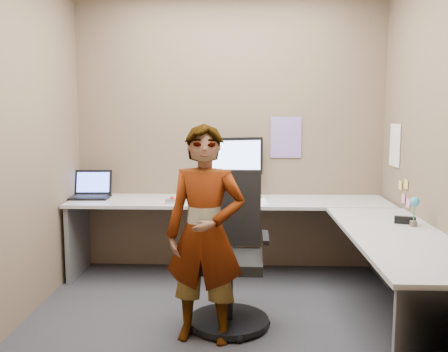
{
  "coord_description": "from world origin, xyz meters",
  "views": [
    {
      "loc": [
        0.12,
        -3.61,
        1.55
      ],
      "look_at": [
        -0.02,
        0.25,
        1.05
      ],
      "focal_mm": 40.0,
      "sensor_mm": 36.0,
      "label": 1
    }
  ],
  "objects_px": {
    "monitor": "(236,159)",
    "desk": "(280,230)",
    "office_chair": "(229,264)",
    "person": "(205,234)"
  },
  "relations": [
    {
      "from": "monitor",
      "to": "desk",
      "type": "bearing_deg",
      "value": -83.13
    },
    {
      "from": "office_chair",
      "to": "person",
      "type": "distance_m",
      "value": 0.42
    },
    {
      "from": "office_chair",
      "to": "desk",
      "type": "bearing_deg",
      "value": 50.84
    },
    {
      "from": "office_chair",
      "to": "monitor",
      "type": "bearing_deg",
      "value": 89.74
    },
    {
      "from": "person",
      "to": "office_chair",
      "type": "bearing_deg",
      "value": 68.6
    },
    {
      "from": "desk",
      "to": "monitor",
      "type": "xyz_separation_m",
      "value": [
        -0.37,
        0.73,
        0.51
      ]
    },
    {
      "from": "desk",
      "to": "monitor",
      "type": "bearing_deg",
      "value": 117.0
    },
    {
      "from": "desk",
      "to": "office_chair",
      "type": "height_order",
      "value": "office_chair"
    },
    {
      "from": "desk",
      "to": "monitor",
      "type": "height_order",
      "value": "monitor"
    },
    {
      "from": "monitor",
      "to": "office_chair",
      "type": "relative_size",
      "value": 0.47
    }
  ]
}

